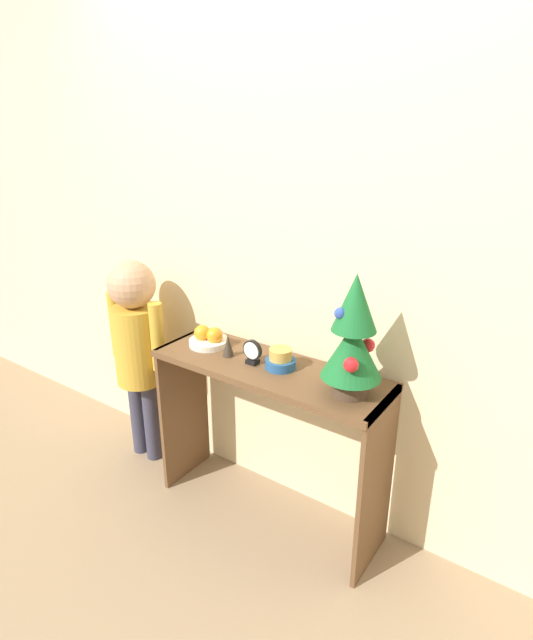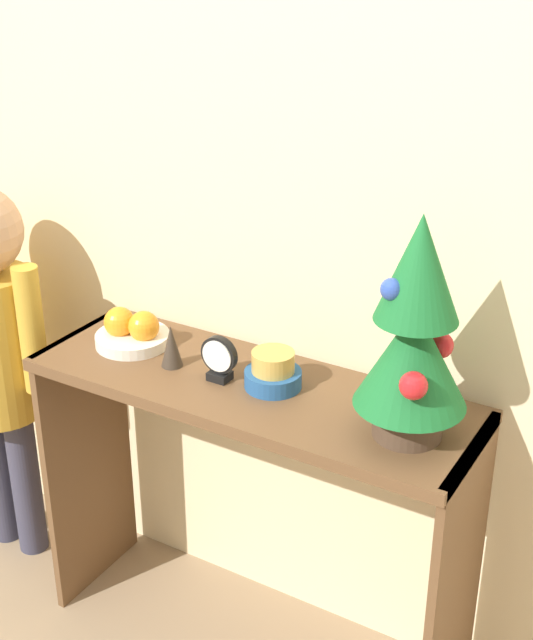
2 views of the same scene
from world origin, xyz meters
TOP-DOWN VIEW (x-y plane):
  - back_wall at (0.00, 0.41)m, footprint 7.00×0.05m
  - console_table at (0.00, 0.18)m, footprint 1.08×0.36m
  - mini_tree at (0.40, 0.16)m, footprint 0.23×0.23m
  - fruit_bowl at (-0.36, 0.20)m, footprint 0.19×0.19m
  - singing_bowl at (0.05, 0.20)m, footprint 0.13×0.13m
  - desk_clock at (-0.07, 0.16)m, footprint 0.09×0.04m
  - figurine at (-0.21, 0.16)m, footprint 0.05×0.05m

SIDE VIEW (x-z plane):
  - console_table at x=0.00m, z-range 0.20..0.99m
  - fruit_bowl at x=-0.36m, z-range 0.78..0.87m
  - singing_bowl at x=0.05m, z-range 0.78..0.87m
  - figurine at x=-0.21m, z-range 0.79..0.90m
  - desk_clock at x=-0.07m, z-range 0.79..0.90m
  - mini_tree at x=0.40m, z-range 0.79..1.27m
  - back_wall at x=0.00m, z-range 0.00..2.50m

